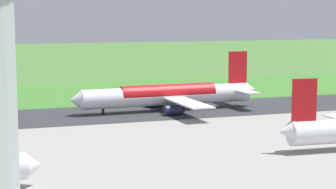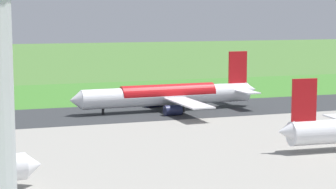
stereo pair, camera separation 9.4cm
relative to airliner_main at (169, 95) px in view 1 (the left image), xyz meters
name	(u,v)px [view 1 (the left image)]	position (x,y,z in m)	size (l,w,h in m)	color
ground_plane	(193,109)	(-6.94, 0.01, -4.35)	(800.00, 800.00, 0.00)	#477233
runway_asphalt	(193,109)	(-6.94, 0.01, -4.32)	(600.00, 29.24, 0.06)	#2D3033
apron_concrete	(326,164)	(-6.94, 65.00, -4.33)	(440.00, 110.00, 0.05)	gray
grass_verge_foreground	(156,94)	(-6.94, -33.70, -4.33)	(600.00, 80.00, 0.04)	#3C782B
airliner_main	(169,95)	(0.00, 0.00, 0.00)	(54.08, 44.18, 15.88)	white
no_stopping_sign	(202,90)	(-21.64, -29.67, -2.99)	(0.60, 0.10, 2.27)	slate
traffic_cone_orange	(186,92)	(-17.55, -34.29, -4.08)	(0.40, 0.40, 0.55)	orange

